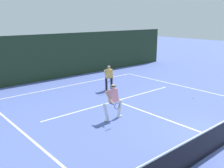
# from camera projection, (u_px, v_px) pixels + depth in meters

# --- Properties ---
(court_line_baseline_far) EXTENTS (10.85, 0.10, 0.01)m
(court_line_baseline_far) POSITION_uv_depth(u_px,v_px,m) (72.00, 85.00, 17.21)
(court_line_baseline_far) COLOR white
(court_line_baseline_far) RESTS_ON ground_plane
(court_line_service) EXTENTS (8.84, 0.10, 0.01)m
(court_line_service) POSITION_uv_depth(u_px,v_px,m) (116.00, 101.00, 13.94)
(court_line_service) COLOR white
(court_line_service) RESTS_ON ground_plane
(court_line_centre) EXTENTS (0.10, 6.40, 0.01)m
(court_line_centre) POSITION_uv_depth(u_px,v_px,m) (160.00, 117.00, 11.69)
(court_line_centre) COLOR white
(court_line_centre) RESTS_ON ground_plane
(player_near) EXTENTS (1.11, 0.86, 1.64)m
(player_near) POSITION_uv_depth(u_px,v_px,m) (113.00, 100.00, 11.22)
(player_near) COLOR silver
(player_near) RESTS_ON ground_plane
(player_far) EXTENTS (0.90, 0.83, 1.56)m
(player_far) POSITION_uv_depth(u_px,v_px,m) (109.00, 77.00, 15.83)
(player_far) COLOR black
(player_far) RESTS_ON ground_plane
(tennis_ball) EXTENTS (0.07, 0.07, 0.07)m
(tennis_ball) POSITION_uv_depth(u_px,v_px,m) (193.00, 98.00, 14.42)
(tennis_ball) COLOR #D1E033
(tennis_ball) RESTS_ON ground_plane
(back_fence_windscreen) EXTENTS (23.43, 0.12, 3.31)m
(back_fence_windscreen) POSITION_uv_depth(u_px,v_px,m) (53.00, 57.00, 18.56)
(back_fence_windscreen) COLOR #213420
(back_fence_windscreen) RESTS_ON ground_plane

